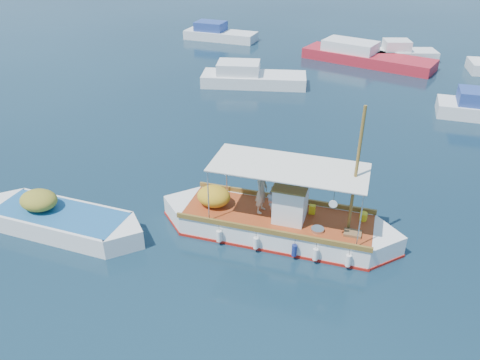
% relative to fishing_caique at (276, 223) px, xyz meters
% --- Properties ---
extents(ground, '(160.00, 160.00, 0.00)m').
position_rel_fishing_caique_xyz_m(ground, '(-0.56, 0.40, -0.50)').
color(ground, black).
rests_on(ground, ground).
extents(fishing_caique, '(9.26, 2.83, 5.65)m').
position_rel_fishing_caique_xyz_m(fishing_caique, '(0.00, 0.00, 0.00)').
color(fishing_caique, white).
rests_on(fishing_caique, ground).
extents(dinghy, '(7.13, 2.02, 1.74)m').
position_rel_fishing_caique_xyz_m(dinghy, '(-7.82, -2.48, -0.14)').
color(dinghy, white).
rests_on(dinghy, ground).
extents(bg_boat_nw, '(7.54, 4.05, 1.80)m').
position_rel_fishing_caique_xyz_m(bg_boat_nw, '(-6.38, 16.17, -0.01)').
color(bg_boat_nw, silver).
rests_on(bg_boat_nw, ground).
extents(bg_boat_n, '(10.65, 5.27, 1.80)m').
position_rel_fishing_caique_xyz_m(bg_boat_n, '(0.41, 24.35, -0.01)').
color(bg_boat_n, '#A91C28').
rests_on(bg_boat_n, ground).
extents(bg_boat_far_w, '(6.79, 2.47, 1.80)m').
position_rel_fishing_caique_xyz_m(bg_boat_far_w, '(-13.38, 27.65, -0.01)').
color(bg_boat_far_w, silver).
rests_on(bg_boat_far_w, ground).
extents(bg_boat_far_n, '(5.37, 3.48, 1.80)m').
position_rel_fishing_caique_xyz_m(bg_boat_far_n, '(3.29, 26.30, -0.01)').
color(bg_boat_far_n, silver).
rests_on(bg_boat_far_n, ground).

